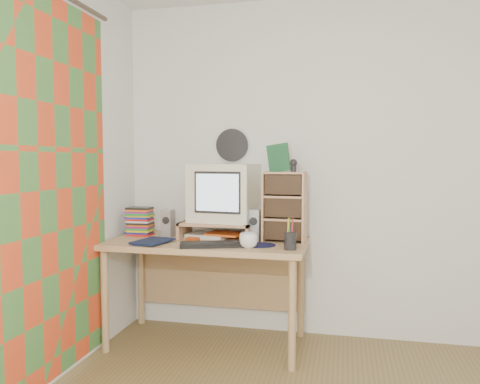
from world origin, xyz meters
The scene contains 19 objects.
back_wall centered at (0.00, 1.75, 1.25)m, with size 3.50×3.50×0.00m, color white.
curtain centered at (-1.71, 0.48, 1.15)m, with size 2.20×2.20×0.00m, color #DD441F.
wall_disc centered at (-0.93, 1.73, 1.43)m, with size 0.25×0.25×0.02m, color black.
desk centered at (-1.03, 1.44, 0.62)m, with size 1.40×0.70×0.75m.
monitor_riser centered at (-0.98, 1.48, 0.84)m, with size 0.52×0.30×0.12m.
crt_monitor centered at (-0.95, 1.53, 1.08)m, with size 0.44×0.44×0.42m, color #EAEACF.
speaker_left centered at (-1.33, 1.41, 0.85)m, with size 0.08×0.08×0.21m, color #A7A7AC.
speaker_right centered at (-0.70, 1.43, 0.86)m, with size 0.08×0.08×0.22m, color #A7A7AC.
keyboard centered at (-0.93, 1.16, 0.76)m, with size 0.42×0.14×0.03m, color black.
dvd_stack centered at (-1.59, 1.49, 0.88)m, with size 0.18×0.13×0.25m, color brown, non-canonical shape.
cd_rack centered at (-0.49, 1.46, 0.99)m, with size 0.29×0.16×0.49m, color tan.
mug centered at (-0.68, 1.17, 0.80)m, with size 0.12×0.12×0.10m, color white.
diary centered at (-1.46, 1.21, 0.77)m, with size 0.25×0.18×0.05m, color #0E1835.
mousepad centered at (-0.62, 1.27, 0.75)m, with size 0.20×0.20×0.00m, color black.
pen_cup centered at (-0.41, 1.17, 0.83)m, with size 0.08×0.08×0.16m, color black, non-canonical shape.
papers centered at (-1.00, 1.50, 0.77)m, with size 0.29×0.21×0.04m, color silver, non-canonical shape.
red_box centered at (-1.08, 1.23, 0.77)m, with size 0.09×0.05×0.04m, color #B03C12.
game_box centered at (-0.54, 1.48, 1.33)m, with size 0.15×0.03×0.19m, color #164F2A.
webcam centered at (-0.43, 1.45, 1.28)m, with size 0.05×0.05×0.09m, color black, non-canonical shape.
Camera 1 is at (-0.08, -1.76, 1.32)m, focal length 35.00 mm.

